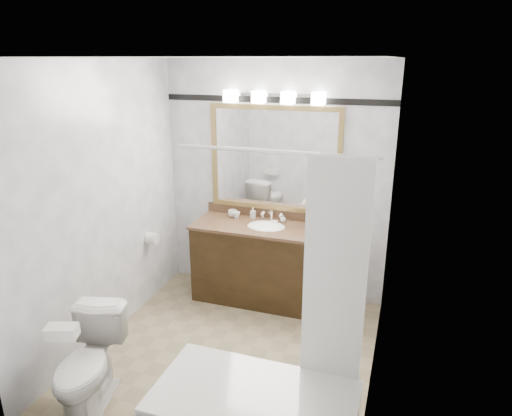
# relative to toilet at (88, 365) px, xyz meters

# --- Properties ---
(room) EXTENTS (2.42, 2.62, 2.52)m
(room) POSITION_rel_toilet_xyz_m (0.75, 0.92, 0.89)
(room) COLOR gray
(room) RESTS_ON ground
(vanity) EXTENTS (1.53, 0.58, 0.97)m
(vanity) POSITION_rel_toilet_xyz_m (0.75, 1.94, 0.08)
(vanity) COLOR black
(vanity) RESTS_ON ground
(mirror) EXTENTS (1.40, 0.04, 1.10)m
(mirror) POSITION_rel_toilet_xyz_m (0.75, 2.20, 1.14)
(mirror) COLOR #9B7F46
(mirror) RESTS_ON room
(vanity_light_bar) EXTENTS (1.02, 0.14, 0.12)m
(vanity_light_bar) POSITION_rel_toilet_xyz_m (0.75, 2.15, 1.77)
(vanity_light_bar) COLOR silver
(vanity_light_bar) RESTS_ON room
(accent_stripe) EXTENTS (2.40, 0.01, 0.06)m
(accent_stripe) POSITION_rel_toilet_xyz_m (0.75, 2.21, 1.74)
(accent_stripe) COLOR black
(accent_stripe) RESTS_ON room
(bathtub) EXTENTS (1.30, 0.75, 1.96)m
(bathtub) POSITION_rel_toilet_xyz_m (1.31, 0.02, -0.08)
(bathtub) COLOR white
(bathtub) RESTS_ON ground
(tp_roll) EXTENTS (0.11, 0.12, 0.12)m
(tp_roll) POSITION_rel_toilet_xyz_m (-0.39, 1.58, 0.34)
(tp_roll) COLOR white
(tp_roll) RESTS_ON room
(toilet) EXTENTS (0.56, 0.78, 0.72)m
(toilet) POSITION_rel_toilet_xyz_m (0.00, 0.00, 0.00)
(toilet) COLOR white
(toilet) RESTS_ON ground
(tissue_box) EXTENTS (0.23, 0.17, 0.08)m
(tissue_box) POSITION_rel_toilet_xyz_m (0.00, -0.20, 0.40)
(tissue_box) COLOR white
(tissue_box) RESTS_ON toilet
(coffee_maker) EXTENTS (0.18, 0.22, 0.34)m
(coffee_maker) POSITION_rel_toilet_xyz_m (1.37, 1.87, 0.66)
(coffee_maker) COLOR black
(coffee_maker) RESTS_ON vanity
(cup_left) EXTENTS (0.12, 0.12, 0.08)m
(cup_left) POSITION_rel_toilet_xyz_m (0.32, 2.10, 0.53)
(cup_left) COLOR white
(cup_left) RESTS_ON vanity
(cup_right) EXTENTS (0.09, 0.09, 0.07)m
(cup_right) POSITION_rel_toilet_xyz_m (0.38, 2.07, 0.52)
(cup_right) COLOR white
(cup_right) RESTS_ON vanity
(soap_bottle_a) EXTENTS (0.05, 0.05, 0.12)m
(soap_bottle_a) POSITION_rel_toilet_xyz_m (0.54, 2.14, 0.55)
(soap_bottle_a) COLOR white
(soap_bottle_a) RESTS_ON vanity
(soap_bottle_b) EXTENTS (0.07, 0.07, 0.08)m
(soap_bottle_b) POSITION_rel_toilet_xyz_m (0.89, 2.11, 0.53)
(soap_bottle_b) COLOR white
(soap_bottle_b) RESTS_ON vanity
(soap_bar) EXTENTS (0.08, 0.06, 0.02)m
(soap_bar) POSITION_rel_toilet_xyz_m (0.80, 2.05, 0.50)
(soap_bar) COLOR beige
(soap_bar) RESTS_ON vanity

